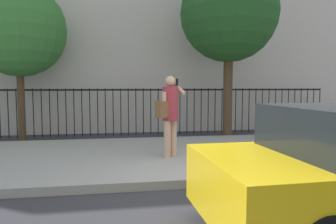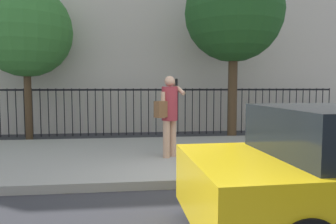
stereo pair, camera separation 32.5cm
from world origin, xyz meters
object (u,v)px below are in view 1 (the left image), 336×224
object	(u,v)px
pedestrian_on_phone	(170,110)
street_tree_near	(19,30)
street_bench	(305,122)
street_tree_far	(229,14)

from	to	relation	value
pedestrian_on_phone	street_tree_near	world-z (taller)	street_tree_near
pedestrian_on_phone	street_bench	bearing A→B (deg)	20.66
street_tree_near	street_tree_far	bearing A→B (deg)	-6.11
pedestrian_on_phone	street_tree_near	bearing A→B (deg)	138.16
pedestrian_on_phone	street_tree_far	bearing A→B (deg)	50.74
street_bench	street_tree_far	world-z (taller)	street_tree_far
street_bench	street_tree_near	size ratio (longest dim) A/B	0.34
pedestrian_on_phone	street_tree_far	xyz separation A→B (m)	(2.34, 2.86, 2.73)
pedestrian_on_phone	street_bench	distance (m)	4.49
street_bench	pedestrian_on_phone	bearing A→B (deg)	-159.34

